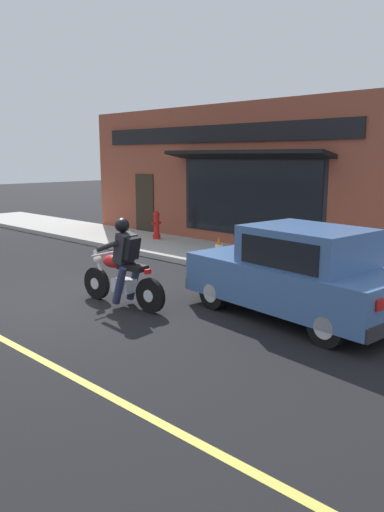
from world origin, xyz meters
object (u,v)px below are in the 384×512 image
at_px(fire_hydrant, 156,225).
at_px(motorcycle_with_rider, 123,270).
at_px(car_hatchback, 297,274).
at_px(traffic_cone, 219,248).
at_px(trash_bin, 332,255).

bearing_deg(fire_hydrant, motorcycle_with_rider, -137.59).
distance_m(car_hatchback, fire_hydrant, 7.94).
xyz_separation_m(motorcycle_with_rider, car_hatchback, (1.58, -2.66, 0.09)).
bearing_deg(traffic_cone, fire_hydrant, 72.91).
distance_m(traffic_cone, fire_hydrant, 3.66).
height_order(motorcycle_with_rider, fire_hydrant, motorcycle_with_rider).
bearing_deg(trash_bin, car_hatchback, -164.92).
bearing_deg(motorcycle_with_rider, traffic_cone, 14.79).
bearing_deg(car_hatchback, traffic_cone, 58.02).
distance_m(trash_bin, traffic_cone, 3.03).
height_order(trash_bin, fire_hydrant, trash_bin).
bearing_deg(traffic_cone, trash_bin, -86.54).
bearing_deg(fire_hydrant, car_hatchback, -115.18).
relative_size(motorcycle_with_rider, trash_bin, 2.06).
xyz_separation_m(traffic_cone, fire_hydrant, (1.08, 3.50, 0.14)).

